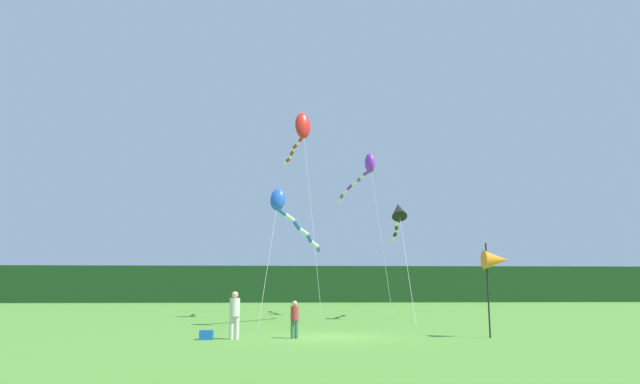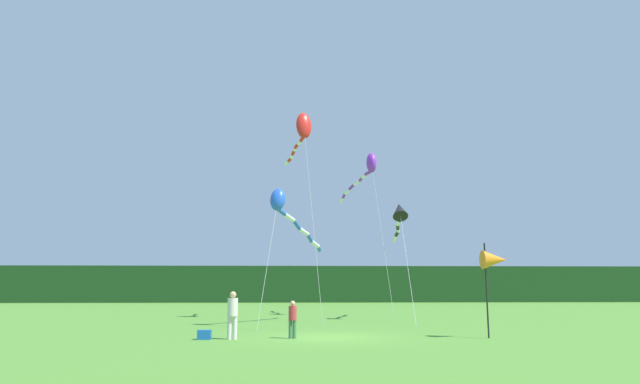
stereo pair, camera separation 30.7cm
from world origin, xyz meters
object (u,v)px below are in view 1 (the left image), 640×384
Objects in this scene: person_adult at (235,312)px; kite_purple at (365,169)px; kite_red at (301,130)px; banner_flag_pole at (495,261)px; cooler_box at (206,335)px; person_child at (295,317)px; kite_black at (398,214)px; kite_blue at (287,211)px.

kite_purple is at bearing 65.65° from person_adult.
kite_red is at bearing 77.62° from person_adult.
person_adult is at bearing 179.99° from banner_flag_pole.
kite_purple reaches higher than banner_flag_pole.
person_child is at bearing 4.48° from cooler_box.
kite_black is (8.21, 11.16, 5.02)m from person_adult.
kite_blue is 0.69× the size of kite_red.
cooler_box is 15.59m from kite_black.
kite_purple is at bearing 58.18° from kite_blue.
person_child is at bearing 5.74° from person_adult.
banner_flag_pole is at bearing -0.01° from person_adult.
cooler_box is 16.66m from kite_red.
person_child is 8.36m from kite_blue.
kite_red is (-6.93, 11.99, 8.34)m from banner_flag_pole.
banner_flag_pole is at bearing -1.67° from person_child.
cooler_box is 10.85m from banner_flag_pole.
cooler_box is at bearing -178.32° from person_adult.
person_child is 7.71m from banner_flag_pole.
banner_flag_pole is (7.43, -0.22, 2.04)m from person_child.
person_adult is at bearing -104.35° from kite_blue.
kite_black is at bearing 53.65° from person_adult.
person_adult is 0.49× the size of banner_flag_pole.
kite_blue is at bearing 137.60° from banner_flag_pole.
kite_purple is at bearing 72.37° from person_child.
kite_black is (-1.35, 11.17, 3.16)m from banner_flag_pole.
person_adult is 1.25× the size of person_child.
person_child is 0.13× the size of kite_purple.
kite_black reaches higher than cooler_box.
kite_black is (1.26, -4.20, -3.52)m from kite_purple.
person_child is 0.15× the size of kite_black.
kite_purple reaches higher than cooler_box.
kite_blue is at bearing 68.69° from cooler_box.
kite_purple is 0.86× the size of kite_red.
kite_black is 1.08× the size of kite_blue.
kite_red is at bearing -142.02° from kite_purple.
cooler_box is 19.65m from kite_purple.
cooler_box is 0.14× the size of banner_flag_pole.
banner_flag_pole is 0.38× the size of kite_black.
kite_red is (-5.58, 0.83, 5.18)m from kite_black.
person_adult is 3.55× the size of cooler_box.
kite_purple is at bearing 106.74° from kite_black.
banner_flag_pole is at bearing -80.34° from kite_purple.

